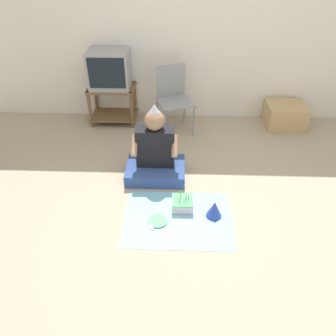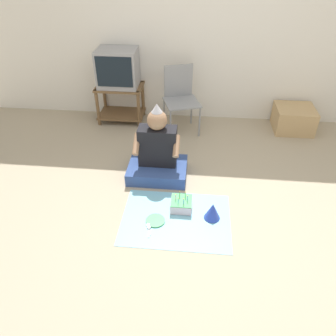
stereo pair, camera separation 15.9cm
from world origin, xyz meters
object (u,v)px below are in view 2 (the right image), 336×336
Objects in this scene: party_hat_blue at (213,211)px; birthday_cake at (181,204)px; cardboard_box_stack at (293,119)px; tv at (118,68)px; person_seated at (158,155)px; paper_plate at (155,220)px; folding_chair at (180,95)px.

birthday_cake is at bearing 160.30° from party_hat_blue.
birthday_cake is (-1.41, -1.75, -0.10)m from cardboard_box_stack.
cardboard_box_stack is at bearing -1.30° from tv.
birthday_cake is (0.30, -0.54, -0.20)m from person_seated.
birthday_cake reaches higher than paper_plate.
folding_chair is 1.12m from person_seated.
cardboard_box_stack reaches higher than paper_plate.
person_seated is 0.65m from birthday_cake.
paper_plate is (0.74, -2.00, -0.75)m from tv.
tv is 0.90m from folding_chair.
party_hat_blue is (0.60, -0.65, -0.17)m from person_seated.
cardboard_box_stack is at bearing 4.46° from folding_chair.
tv is at bearing 118.44° from birthday_cake.
person_seated reaches higher than cardboard_box_stack.
folding_chair is 1.89m from paper_plate.
cardboard_box_stack reaches higher than birthday_cake.
birthday_cake is 0.32m from party_hat_blue.
person_seated is (-0.17, -1.09, -0.23)m from folding_chair.
tv reaches higher than birthday_cake.
party_hat_blue is 0.54m from paper_plate.
folding_chair is at bearing 81.22° from person_seated.
tv is 2.26m from paper_plate.
person_seated reaches higher than party_hat_blue.
tv is 2.55× the size of birthday_cake.
tv reaches higher than cardboard_box_stack.
tv reaches higher than folding_chair.
paper_plate is (-0.10, -1.83, -0.48)m from folding_chair.
birthday_cake is at bearing -85.40° from folding_chair.
paper_plate is at bearing -84.75° from person_seated.
tv is at bearing 168.35° from folding_chair.
birthday_cake is 1.14× the size of paper_plate.
tv is 1.04× the size of cardboard_box_stack.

